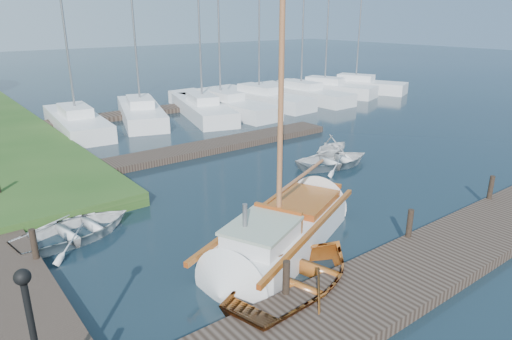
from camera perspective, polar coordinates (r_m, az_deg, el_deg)
ground at (r=15.69m, az=0.00°, el=-4.15°), size 160.00×160.00×0.00m
near_dock at (r=11.95m, az=18.21°, el=-12.24°), size 18.00×2.20×0.30m
far_dock at (r=21.79m, az=-6.24°, el=2.81°), size 14.00×1.60×0.30m
pontoon at (r=33.80m, az=-3.08°, el=8.65°), size 30.00×1.60×0.30m
mooring_post_1 at (r=10.23m, az=3.80°, el=-13.26°), size 0.16×0.16×0.80m
mooring_post_2 at (r=13.31m, az=18.66°, el=-6.31°), size 0.16×0.16×0.80m
mooring_post_3 at (r=17.03m, az=27.30°, el=-1.94°), size 0.16×0.16×0.80m
mooring_post_4 at (r=12.81m, az=-26.00°, el=-8.31°), size 0.16×0.16×0.80m
lamp_post at (r=7.78m, az=-26.33°, el=-16.60°), size 0.24×0.24×2.44m
sailboat at (r=12.91m, az=3.53°, el=-7.83°), size 7.33×4.70×9.83m
dinghy at (r=10.93m, az=5.28°, el=-12.70°), size 4.74×3.89×0.86m
tender_a at (r=14.19m, az=-21.68°, el=-6.64°), size 3.71×2.92×0.70m
tender_c at (r=19.68m, az=9.81°, el=1.50°), size 3.73×2.93×0.70m
tender_d at (r=20.82m, az=9.54°, el=3.15°), size 2.56×2.32×1.17m
marina_boat_0 at (r=27.24m, az=-21.53°, el=5.79°), size 2.87×7.98×12.00m
marina_boat_1 at (r=28.82m, az=-14.21°, el=7.16°), size 4.48×8.15×10.48m
marina_boat_2 at (r=29.33m, az=-6.72°, el=7.80°), size 4.37×8.56×10.96m
marina_boat_3 at (r=30.68m, az=-4.43°, el=8.37°), size 2.76×9.90×12.58m
marina_boat_4 at (r=32.91m, az=0.38°, el=9.13°), size 3.12×9.14×11.43m
marina_boat_5 at (r=35.02m, az=5.63°, el=9.63°), size 2.57×8.96×10.49m
marina_boat_6 at (r=37.61m, az=8.57°, el=10.15°), size 4.86×8.41×10.25m
marina_boat_7 at (r=39.79m, az=12.34°, el=10.42°), size 5.26×8.39×12.20m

